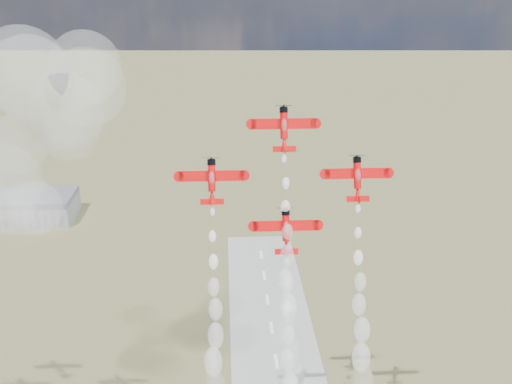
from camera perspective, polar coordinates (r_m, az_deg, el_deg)
The scene contains 8 objects.
hangar at distance 333.94m, azimuth -21.10°, elevation -1.33°, with size 50.00×28.00×13.00m.
plane_lead at distance 124.44m, azimuth 2.68°, elevation 6.11°, with size 13.46×6.03×9.22m.
plane_left at distance 123.04m, azimuth -4.24°, elevation 1.11°, with size 13.46×6.03×9.22m.
plane_right at distance 126.04m, azimuth 9.63°, elevation 1.34°, with size 13.46×6.03×9.22m.
plane_slot at distance 123.72m, azimuth 2.88°, elevation -3.66°, with size 13.46×6.03×9.22m.
smoke_trail_lead at distance 126.54m, azimuth 3.17°, elevation -13.33°, with size 5.71×19.58×45.14m.
smoke_trail_right at distance 131.73m, azimuth 10.08°, elevation -17.44°, with size 6.03×19.38×45.00m.
drifted_smoke_cloud at distance 148.41m, azimuth -19.90°, elevation 7.41°, with size 52.60×38.55×50.41m.
Camera 1 is at (-15.81, -116.00, 120.70)m, focal length 42.00 mm.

